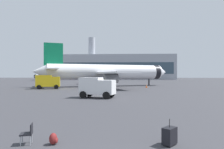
{
  "coord_description": "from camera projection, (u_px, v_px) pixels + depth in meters",
  "views": [
    {
      "loc": [
        0.32,
        -4.33,
        2.94
      ],
      "look_at": [
        -1.38,
        28.46,
        3.0
      ],
      "focal_mm": 32.26,
      "sensor_mm": 36.0,
      "label": 1
    }
  ],
  "objects": [
    {
      "name": "gate_chair",
      "position": [
        28.0,
        132.0,
        8.53
      ],
      "size": [
        0.59,
        0.59,
        0.86
      ],
      "color": "black",
      "rests_on": "ground"
    },
    {
      "name": "safety_cone_far",
      "position": [
        113.0,
        89.0,
        37.41
      ],
      "size": [
        0.44,
        0.44,
        0.69
      ],
      "color": "#F2590C",
      "rests_on": "ground"
    },
    {
      "name": "safety_cone_near",
      "position": [
        146.0,
        86.0,
        46.42
      ],
      "size": [
        0.44,
        0.44,
        0.74
      ],
      "color": "#F2590C",
      "rests_on": "ground"
    },
    {
      "name": "airplane_taxiing",
      "position": [
        48.0,
        76.0,
        104.01
      ],
      "size": [
        19.95,
        18.32,
        6.17
      ],
      "color": "silver",
      "rests_on": "ground"
    },
    {
      "name": "safety_cone_mid",
      "position": [
        104.0,
        83.0,
        60.13
      ],
      "size": [
        0.44,
        0.44,
        0.77
      ],
      "color": "#F2590C",
      "rests_on": "ground"
    },
    {
      "name": "rolling_suitcase",
      "position": [
        170.0,
        136.0,
        8.42
      ],
      "size": [
        0.72,
        0.75,
        1.1
      ],
      "color": "black",
      "rests_on": "ground"
    },
    {
      "name": "traveller_backpack",
      "position": [
        53.0,
        139.0,
        8.49
      ],
      "size": [
        0.36,
        0.4,
        0.48
      ],
      "color": "maroon",
      "rests_on": "ground"
    },
    {
      "name": "airplane_at_gate",
      "position": [
        107.0,
        72.0,
        51.82
      ],
      "size": [
        34.34,
        31.48,
        10.5
      ],
      "color": "white",
      "rests_on": "ground"
    },
    {
      "name": "cargo_van",
      "position": [
        97.0,
        86.0,
        25.73
      ],
      "size": [
        4.75,
        3.21,
        2.6
      ],
      "color": "white",
      "rests_on": "ground"
    },
    {
      "name": "service_truck",
      "position": [
        48.0,
        81.0,
        42.19
      ],
      "size": [
        5.22,
        3.57,
        2.9
      ],
      "color": "yellow",
      "rests_on": "ground"
    },
    {
      "name": "terminal_building",
      "position": [
        112.0,
        67.0,
        134.07
      ],
      "size": [
        79.77,
        19.11,
        27.89
      ],
      "color": "#9EA3AD",
      "rests_on": "ground"
    }
  ]
}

